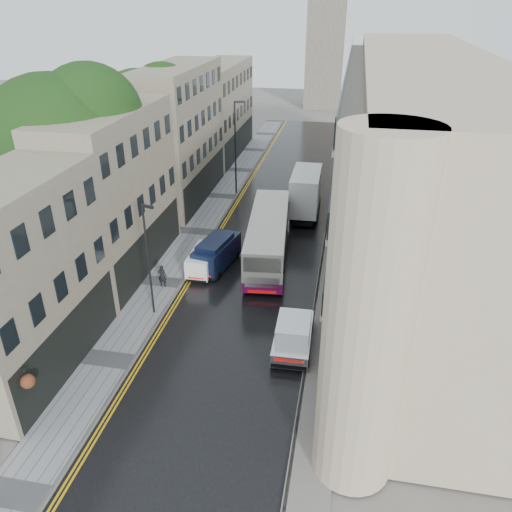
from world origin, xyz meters
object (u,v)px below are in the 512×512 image
(white_lorry, at_px, (292,199))
(navy_van, at_px, (196,260))
(lamp_post_near, at_px, (148,261))
(tree_far, at_px, (143,137))
(cream_bus, at_px, (247,257))
(white_van, at_px, (188,269))
(tree_near, at_px, (61,176))
(lamp_post_far, at_px, (235,149))
(silver_hatchback, at_px, (273,350))
(pedestrian, at_px, (162,276))

(white_lorry, bearing_deg, navy_van, -117.50)
(lamp_post_near, bearing_deg, tree_far, 128.07)
(tree_far, xyz_separation_m, navy_van, (8.26, -12.26, -5.05))
(cream_bus, bearing_deg, lamp_post_near, -136.92)
(white_van, height_order, navy_van, navy_van)
(white_lorry, height_order, lamp_post_near, lamp_post_near)
(white_lorry, bearing_deg, tree_near, -141.57)
(tree_near, height_order, lamp_post_far, tree_near)
(lamp_post_near, bearing_deg, lamp_post_far, 104.86)
(white_van, distance_m, navy_van, 0.90)
(white_van, height_order, lamp_post_near, lamp_post_near)
(cream_bus, relative_size, white_van, 3.17)
(tree_near, distance_m, white_lorry, 18.57)
(lamp_post_far, bearing_deg, lamp_post_near, -110.41)
(cream_bus, relative_size, white_lorry, 1.48)
(white_van, relative_size, lamp_post_far, 0.42)
(navy_van, bearing_deg, tree_far, 134.94)
(white_van, distance_m, lamp_post_near, 5.29)
(tree_far, xyz_separation_m, lamp_post_near, (7.10, -17.41, -2.56))
(silver_hatchback, bearing_deg, lamp_post_near, 156.56)
(lamp_post_far, bearing_deg, white_lorry, -61.46)
(tree_far, relative_size, lamp_post_far, 1.42)
(silver_hatchback, distance_m, lamp_post_far, 25.85)
(navy_van, relative_size, lamp_post_near, 0.64)
(white_lorry, distance_m, white_van, 12.73)
(tree_far, relative_size, pedestrian, 8.01)
(tree_far, xyz_separation_m, lamp_post_far, (7.48, 3.83, -1.72))
(white_van, bearing_deg, pedestrian, -135.50)
(white_van, distance_m, lamp_post_far, 17.24)
(tree_near, distance_m, white_van, 10.22)
(white_lorry, bearing_deg, lamp_post_far, 137.22)
(pedestrian, bearing_deg, tree_far, -65.29)
(white_lorry, distance_m, silver_hatchback, 19.03)
(cream_bus, distance_m, white_lorry, 10.47)
(silver_hatchback, height_order, lamp_post_near, lamp_post_near)
(silver_hatchback, xyz_separation_m, navy_van, (-6.75, 8.37, 0.32))
(navy_van, xyz_separation_m, lamp_post_far, (-0.78, 16.09, 3.33))
(white_lorry, relative_size, lamp_post_far, 0.89)
(lamp_post_far, bearing_deg, navy_van, -106.60)
(tree_far, bearing_deg, pedestrian, -65.39)
(silver_hatchback, bearing_deg, white_lorry, 92.95)
(tree_far, height_order, cream_bus, tree_far)
(tree_near, xyz_separation_m, tree_far, (0.30, 13.00, -0.72))
(cream_bus, distance_m, navy_van, 3.62)
(silver_hatchback, bearing_deg, white_van, 131.69)
(lamp_post_near, distance_m, lamp_post_far, 21.26)
(silver_hatchback, height_order, navy_van, navy_van)
(tree_near, height_order, lamp_post_near, tree_near)
(cream_bus, bearing_deg, white_van, -171.41)
(white_van, xyz_separation_m, navy_van, (0.36, 0.75, 0.33))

